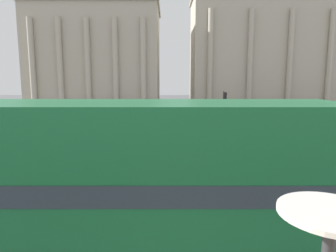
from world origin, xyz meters
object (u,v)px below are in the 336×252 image
traffic_light_near (263,141)px  pedestrian_grey (158,131)px  cafe_dining_table (329,242)px  traffic_light_mid (130,116)px  pedestrian_olive (145,149)px  pedestrian_red (250,115)px  pedestrian_blue (148,118)px  traffic_light_far (224,105)px  plaza_building_right (260,52)px  plaza_building_left (98,58)px  double_decker_bus (109,181)px

traffic_light_near → pedestrian_grey: size_ratio=1.80×
cafe_dining_table → traffic_light_mid: 19.05m
cafe_dining_table → pedestrian_olive: 14.66m
pedestrian_red → traffic_light_near: bearing=3.8°
cafe_dining_table → traffic_light_near: size_ratio=0.22×
pedestrian_olive → pedestrian_blue: pedestrian_blue is taller
pedestrian_blue → cafe_dining_table: bearing=63.9°
pedestrian_grey → pedestrian_red: (9.47, 10.64, -0.04)m
cafe_dining_table → traffic_light_far: cafe_dining_table is taller
pedestrian_grey → traffic_light_far: bearing=24.6°
plaza_building_right → pedestrian_red: bearing=-108.2°
plaza_building_right → traffic_light_mid: size_ratio=7.68×
traffic_light_near → plaza_building_left: bearing=110.8°
double_decker_bus → cafe_dining_table: 5.60m
plaza_building_right → plaza_building_left: bearing=-177.3°
plaza_building_right → pedestrian_olive: size_ratio=16.00×
plaza_building_right → pedestrian_red: (-8.39, -25.56, -8.88)m
plaza_building_right → traffic_light_far: size_ratio=7.11×
plaza_building_left → pedestrian_red: 33.32m
double_decker_bus → pedestrian_red: 26.96m
traffic_light_far → plaza_building_right: bearing=67.8°
traffic_light_mid → pedestrian_blue: 9.27m
double_decker_bus → pedestrian_olive: double_decker_bus is taller
traffic_light_far → pedestrian_olive: 14.09m
pedestrian_grey → plaza_building_left: bearing=83.4°
traffic_light_near → pedestrian_red: size_ratio=1.86×
traffic_light_mid → pedestrian_grey: 2.28m
double_decker_bus → traffic_light_far: double_decker_bus is taller
traffic_light_near → pedestrian_grey: 10.20m
double_decker_bus → pedestrian_olive: (0.07, 9.30, -1.35)m
double_decker_bus → traffic_light_mid: double_decker_bus is taller
double_decker_bus → traffic_light_near: bearing=43.5°
double_decker_bus → traffic_light_mid: 13.78m
cafe_dining_table → traffic_light_near: 10.71m
double_decker_bus → plaza_building_right: size_ratio=0.41×
pedestrian_olive → plaza_building_right: bearing=55.4°
traffic_light_mid → traffic_light_near: bearing=-52.7°
pedestrian_grey → pedestrian_blue: bearing=72.8°
traffic_light_far → pedestrian_red: traffic_light_far is taller
double_decker_bus → pedestrian_olive: size_ratio=6.57×
traffic_light_mid → pedestrian_olive: size_ratio=2.08×
pedestrian_olive → pedestrian_red: size_ratio=0.92×
plaza_building_right → traffic_light_far: (-11.80, -28.87, -7.51)m
cafe_dining_table → pedestrian_red: bearing=75.4°
plaza_building_right → double_decker_bus: bearing=-110.1°
traffic_light_far → pedestrian_olive: size_ratio=2.25×
cafe_dining_table → pedestrian_olive: bearing=98.9°
plaza_building_right → pedestrian_grey: size_ratio=14.22×
cafe_dining_table → traffic_light_far: size_ratio=0.20×
cafe_dining_table → pedestrian_grey: bearing=95.0°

